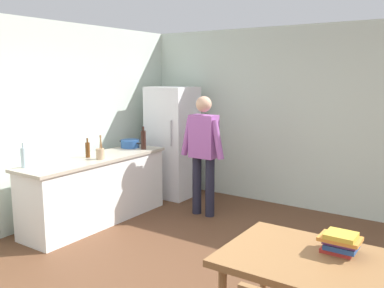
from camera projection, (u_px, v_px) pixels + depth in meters
ground_plane at (183, 287)px, 3.93m from camera, size 14.00×14.00×0.00m
wall_back at (299, 118)px, 6.16m from camera, size 6.40×0.12×2.70m
wall_left at (26, 125)px, 5.31m from camera, size 0.12×5.60×2.70m
kitchen_counter at (97, 190)px, 5.62m from camera, size 0.64×2.20×0.90m
refrigerator at (173, 142)px, 6.79m from camera, size 0.70×0.67×1.80m
person at (203, 148)px, 5.80m from camera, size 0.70×0.22×1.70m
dining_table at (325, 272)px, 2.80m from camera, size 1.40×0.90×0.75m
cooking_pot at (130, 144)px, 6.27m from camera, size 0.40×0.28×0.12m
utensil_jar at (100, 153)px, 5.40m from camera, size 0.11×0.11×0.32m
bottle_water_clear at (24, 157)px, 4.90m from camera, size 0.07×0.07×0.30m
bottle_beer_brown at (88, 150)px, 5.52m from camera, size 0.06×0.06×0.26m
bottle_wine_dark at (143, 140)px, 6.10m from camera, size 0.08×0.08×0.34m
book_stack at (340, 242)px, 2.91m from camera, size 0.28×0.22×0.15m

